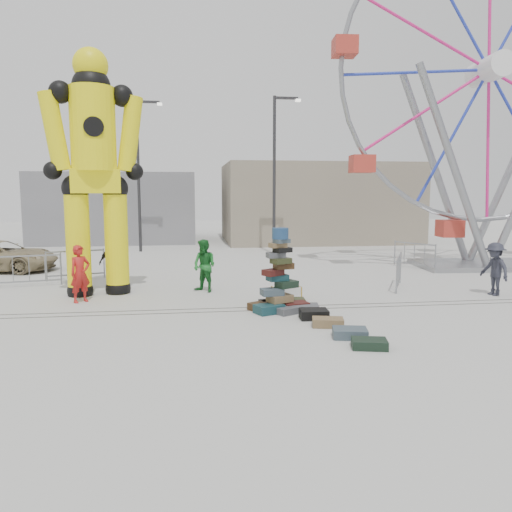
{
  "coord_description": "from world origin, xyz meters",
  "views": [
    {
      "loc": [
        -1.32,
        -12.47,
        3.17
      ],
      "look_at": [
        0.57,
        1.78,
        1.34
      ],
      "focal_mm": 35.0,
      "sensor_mm": 36.0,
      "label": 1
    }
  ],
  "objects": [
    {
      "name": "building_left",
      "position": [
        -6.0,
        22.0,
        2.2
      ],
      "size": [
        10.0,
        8.0,
        4.4
      ],
      "primitive_type": "cube",
      "color": "gray",
      "rests_on": "ground"
    },
    {
      "name": "row_case_1",
      "position": [
        1.72,
        0.37,
        0.09
      ],
      "size": [
        0.78,
        0.63,
        0.19
      ],
      "primitive_type": "cube",
      "rotation": [
        0.0,
        0.0,
        -0.15
      ],
      "color": "#525459",
      "rests_on": "ground"
    },
    {
      "name": "barricade_dummy_c",
      "position": [
        -5.5,
        6.32,
        0.55
      ],
      "size": [
        1.94,
        0.69,
        1.1
      ],
      "primitive_type": null,
      "rotation": [
        0.0,
        0.0,
        0.3
      ],
      "color": "gray",
      "rests_on": "ground"
    },
    {
      "name": "row_case_5",
      "position": [
        2.29,
        -2.96,
        0.1
      ],
      "size": [
        0.8,
        0.63,
        0.19
      ],
      "primitive_type": "cube",
      "rotation": [
        0.0,
        0.0,
        -0.23
      ],
      "color": "black",
      "rests_on": "ground"
    },
    {
      "name": "row_case_0",
      "position": [
        1.47,
        1.08,
        0.1
      ],
      "size": [
        0.82,
        0.51,
        0.21
      ],
      "primitive_type": "cube",
      "rotation": [
        0.0,
        0.0,
        -0.06
      ],
      "color": "#31381C",
      "rests_on": "ground"
    },
    {
      "name": "row_case_3",
      "position": [
        1.9,
        -1.23,
        0.11
      ],
      "size": [
        0.81,
        0.57,
        0.21
      ],
      "primitive_type": "cube",
      "rotation": [
        0.0,
        0.0,
        -0.21
      ],
      "color": "olive",
      "rests_on": "ground"
    },
    {
      "name": "steamer_trunk",
      "position": [
        1.5,
        1.9,
        0.19
      ],
      "size": [
        0.9,
        0.63,
        0.38
      ],
      "primitive_type": "cube",
      "rotation": [
        0.0,
        0.0,
        0.21
      ],
      "color": "silver",
      "rests_on": "ground"
    },
    {
      "name": "pedestrian_red",
      "position": [
        -4.5,
        2.33,
        0.84
      ],
      "size": [
        0.72,
        0.7,
        1.67
      ],
      "primitive_type": "imported",
      "rotation": [
        0.0,
        0.0,
        0.7
      ],
      "color": "red",
      "rests_on": "ground"
    },
    {
      "name": "barricade_wheel_back",
      "position": [
        8.04,
        7.31,
        0.55
      ],
      "size": [
        1.07,
        1.79,
        1.1
      ],
      "primitive_type": null,
      "rotation": [
        0.0,
        0.0,
        -1.06
      ],
      "color": "gray",
      "rests_on": "ground"
    },
    {
      "name": "track_line_far",
      "position": [
        0.0,
        1.0,
        0.0
      ],
      "size": [
        40.0,
        0.04,
        0.01
      ],
      "primitive_type": "cube",
      "color": "#47443F",
      "rests_on": "ground"
    },
    {
      "name": "barricade_dummy_b",
      "position": [
        -6.75,
        5.09,
        0.55
      ],
      "size": [
        1.98,
        0.5,
        1.1
      ],
      "primitive_type": null,
      "rotation": [
        0.0,
        0.0,
        0.2
      ],
      "color": "gray",
      "rests_on": "ground"
    },
    {
      "name": "crash_test_dummy",
      "position": [
        -4.17,
        3.41,
        4.05
      ],
      "size": [
        3.06,
        1.34,
        7.68
      ],
      "rotation": [
        0.0,
        0.0,
        0.21
      ],
      "color": "black",
      "rests_on": "ground"
    },
    {
      "name": "suitcase_tower",
      "position": [
        1.03,
        0.58,
        0.63
      ],
      "size": [
        1.69,
        1.47,
        2.24
      ],
      "rotation": [
        0.0,
        0.0,
        0.35
      ],
      "color": "#173E46",
      "rests_on": "ground"
    },
    {
      "name": "row_case_4",
      "position": [
        2.13,
        -2.18,
        0.11
      ],
      "size": [
        0.84,
        0.67,
        0.21
      ],
      "primitive_type": "cube",
      "rotation": [
        0.0,
        0.0,
        -0.21
      ],
      "color": "#41525D",
      "rests_on": "ground"
    },
    {
      "name": "row_case_2",
      "position": [
        1.75,
        -0.47,
        0.12
      ],
      "size": [
        0.74,
        0.57,
        0.25
      ],
      "primitive_type": "cube",
      "rotation": [
        0.0,
        0.0,
        -0.06
      ],
      "color": "black",
      "rests_on": "ground"
    },
    {
      "name": "lamp_post_left",
      "position": [
        -3.91,
        15.0,
        4.48
      ],
      "size": [
        1.41,
        0.25,
        8.0
      ],
      "color": "#2D2D30",
      "rests_on": "ground"
    },
    {
      "name": "ground",
      "position": [
        0.0,
        0.0,
        0.0
      ],
      "size": [
        90.0,
        90.0,
        0.0
      ],
      "primitive_type": "plane",
      "color": "#9E9E99",
      "rests_on": "ground"
    },
    {
      "name": "pedestrian_grey",
      "position": [
        8.02,
        1.68,
        0.82
      ],
      "size": [
        0.8,
        1.16,
        1.65
      ],
      "primitive_type": "imported",
      "rotation": [
        0.0,
        0.0,
        -1.38
      ],
      "color": "#252732",
      "rests_on": "ground"
    },
    {
      "name": "lamp_post_right",
      "position": [
        3.09,
        13.0,
        4.48
      ],
      "size": [
        1.41,
        0.25,
        8.0
      ],
      "color": "#2D2D30",
      "rests_on": "ground"
    },
    {
      "name": "ferris_wheel",
      "position": [
        10.88,
        7.21,
        7.1
      ],
      "size": [
        12.4,
        3.44,
        14.42
      ],
      "rotation": [
        0.0,
        0.0,
        -0.08
      ],
      "color": "gray",
      "rests_on": "ground"
    },
    {
      "name": "building_right",
      "position": [
        7.0,
        20.0,
        2.5
      ],
      "size": [
        12.0,
        8.0,
        5.0
      ],
      "primitive_type": "cube",
      "color": "gray",
      "rests_on": "ground"
    },
    {
      "name": "barricade_wheel_front",
      "position": [
        5.56,
        3.17,
        0.55
      ],
      "size": [
        0.99,
        1.83,
        1.1
      ],
      "primitive_type": null,
      "rotation": [
        0.0,
        0.0,
        1.1
      ],
      "color": "gray",
      "rests_on": "ground"
    },
    {
      "name": "pedestrian_green",
      "position": [
        -0.88,
        3.39,
        0.85
      ],
      "size": [
        1.04,
        1.03,
        1.69
      ],
      "primitive_type": "imported",
      "rotation": [
        0.0,
        0.0,
        -0.73
      ],
      "color": "#196624",
      "rests_on": "ground"
    },
    {
      "name": "pedestrian_black",
      "position": [
        -3.84,
        4.28,
        0.85
      ],
      "size": [
        1.07,
        0.65,
        1.7
      ],
      "primitive_type": "imported",
      "rotation": [
        0.0,
        0.0,
        2.89
      ],
      "color": "black",
      "rests_on": "ground"
    },
    {
      "name": "parked_suv",
      "position": [
        -8.99,
        8.72,
        0.62
      ],
      "size": [
        4.76,
        2.74,
        1.25
      ],
      "primitive_type": "imported",
      "rotation": [
        0.0,
        0.0,
        1.42
      ],
      "color": "#92815E",
      "rests_on": "ground"
    },
    {
      "name": "track_line_near",
      "position": [
        0.0,
        0.6,
        0.0
      ],
      "size": [
        40.0,
        0.04,
        0.01
      ],
      "primitive_type": "cube",
      "color": "#47443F",
      "rests_on": "ground"
    }
  ]
}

